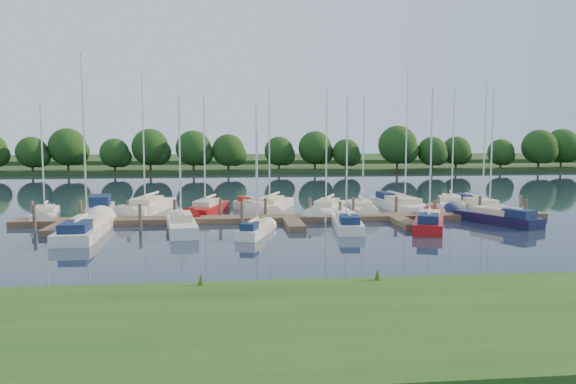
{
  "coord_description": "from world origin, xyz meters",
  "views": [
    {
      "loc": [
        -4.56,
        -33.54,
        6.42
      ],
      "look_at": [
        -0.12,
        8.0,
        2.2
      ],
      "focal_mm": 35.0,
      "sensor_mm": 36.0,
      "label": 1
    }
  ],
  "objects": [
    {
      "name": "sailboat_s_0",
      "position": [
        -13.79,
        3.59,
        0.32
      ],
      "size": [
        2.49,
        9.6,
        12.11
      ],
      "rotation": [
        0.0,
        0.0,
        0.03
      ],
      "color": "white",
      "rests_on": "ground"
    },
    {
      "name": "sailboat_n_5",
      "position": [
        -0.99,
        14.07,
        0.28
      ],
      "size": [
        4.52,
        8.58,
        11.03
      ],
      "rotation": [
        0.0,
        0.0,
        2.78
      ],
      "color": "white",
      "rests_on": "ground"
    },
    {
      "name": "sailboat_n_3",
      "position": [
        -6.36,
        12.28,
        0.28
      ],
      "size": [
        3.6,
        7.87,
        10.15
      ],
      "rotation": [
        0.0,
        0.0,
        2.86
      ],
      "color": "#A80F13",
      "rests_on": "ground"
    },
    {
      "name": "sailboat_n_8",
      "position": [
        10.35,
        13.04,
        0.33
      ],
      "size": [
        3.54,
        9.88,
        12.36
      ],
      "rotation": [
        0.0,
        0.0,
        3.29
      ],
      "color": "white",
      "rests_on": "ground"
    },
    {
      "name": "sailboat_s_3",
      "position": [
        3.58,
        4.28,
        0.32
      ],
      "size": [
        2.46,
        7.41,
        9.44
      ],
      "rotation": [
        0.0,
        0.0,
        -0.12
      ],
      "color": "white",
      "rests_on": "ground"
    },
    {
      "name": "sailboat_s_4",
      "position": [
        9.31,
        3.79,
        0.33
      ],
      "size": [
        4.23,
        7.83,
        10.18
      ],
      "rotation": [
        0.0,
        0.0,
        -0.38
      ],
      "color": "#A80F13",
      "rests_on": "ground"
    },
    {
      "name": "sailboat_n_2",
      "position": [
        -11.41,
        14.02,
        0.28
      ],
      "size": [
        3.9,
        9.66,
        12.19
      ],
      "rotation": [
        0.0,
        0.0,
        2.93
      ],
      "color": "white",
      "rests_on": "ground"
    },
    {
      "name": "sailboat_n_4",
      "position": [
        -2.35,
        13.26,
        0.31
      ],
      "size": [
        3.47,
        7.26,
        9.26
      ],
      "rotation": [
        0.0,
        0.0,
        3.45
      ],
      "color": "white",
      "rests_on": "ground"
    },
    {
      "name": "mooring_pilings",
      "position": [
        0.0,
        8.43,
        0.6
      ],
      "size": [
        38.24,
        2.84,
        2.0
      ],
      "color": "#473D33",
      "rests_on": "ground"
    },
    {
      "name": "dock",
      "position": [
        0.0,
        7.31,
        0.2
      ],
      "size": [
        40.0,
        6.0,
        0.4
      ],
      "color": "brown",
      "rests_on": "ground"
    },
    {
      "name": "sailboat_n_9",
      "position": [
        15.07,
        13.95,
        0.28
      ],
      "size": [
        4.41,
        8.55,
        10.95
      ],
      "rotation": [
        0.0,
        0.0,
        2.79
      ],
      "color": "white",
      "rests_on": "ground"
    },
    {
      "name": "sailboat_n_7",
      "position": [
        6.57,
        12.01,
        0.27
      ],
      "size": [
        2.67,
        7.96,
        10.0
      ],
      "rotation": [
        0.0,
        0.0,
        3.02
      ],
      "color": "white",
      "rests_on": "ground"
    },
    {
      "name": "sailboat_n_0",
      "position": [
        -18.63,
        10.99,
        0.27
      ],
      "size": [
        3.06,
        7.37,
        9.31
      ],
      "rotation": [
        0.0,
        0.0,
        3.37
      ],
      "color": "white",
      "rests_on": "ground"
    },
    {
      "name": "sailboat_s_1",
      "position": [
        -7.72,
        4.16,
        0.29
      ],
      "size": [
        2.58,
        7.4,
        9.66
      ],
      "rotation": [
        0.0,
        0.0,
        0.14
      ],
      "color": "white",
      "rests_on": "ground"
    },
    {
      "name": "near_bank",
      "position": [
        0.0,
        -16.0,
        0.25
      ],
      "size": [
        90.0,
        10.0,
        0.5
      ],
      "primitive_type": "cube",
      "color": "#224B15",
      "rests_on": "ground"
    },
    {
      "name": "far_shore",
      "position": [
        0.0,
        75.0,
        0.3
      ],
      "size": [
        180.0,
        30.0,
        0.6
      ],
      "primitive_type": "cube",
      "color": "#233B17",
      "rests_on": "ground"
    },
    {
      "name": "motorboat",
      "position": [
        -14.93,
        12.98,
        0.39
      ],
      "size": [
        2.47,
        6.45,
        1.97
      ],
      "rotation": [
        0.0,
        0.0,
        3.26
      ],
      "color": "white",
      "rests_on": "ground"
    },
    {
      "name": "ground",
      "position": [
        0.0,
        0.0,
        0.0
      ],
      "size": [
        260.0,
        260.0,
        0.0
      ],
      "primitive_type": "plane",
      "color": "#1C2738",
      "rests_on": "ground"
    },
    {
      "name": "sailboat_n_6",
      "position": [
        3.42,
        11.27,
        0.28
      ],
      "size": [
        4.54,
        8.13,
        10.63
      ],
      "rotation": [
        0.0,
        0.0,
        2.74
      ],
      "color": "white",
      "rests_on": "ground"
    },
    {
      "name": "sailboat_n_10",
      "position": [
        16.86,
        12.07,
        0.32
      ],
      "size": [
        2.54,
        8.82,
        11.11
      ],
      "rotation": [
        0.0,
        0.0,
        3.2
      ],
      "color": "white",
      "rests_on": "ground"
    },
    {
      "name": "sailboat_s_5",
      "position": [
        14.83,
        5.36,
        0.33
      ],
      "size": [
        4.55,
        7.68,
        10.12
      ],
      "rotation": [
        0.0,
        0.0,
        0.43
      ],
      "color": "#0F1234",
      "rests_on": "ground"
    },
    {
      "name": "distant_hill",
      "position": [
        0.0,
        100.0,
        0.7
      ],
      "size": [
        220.0,
        40.0,
        1.4
      ],
      "primitive_type": "cube",
      "color": "#2B4920",
      "rests_on": "ground"
    },
    {
      "name": "treeline",
      "position": [
        -0.63,
        61.42,
        4.12
      ],
      "size": [
        143.61,
        9.85,
        8.21
      ],
      "color": "#38281C",
      "rests_on": "ground"
    },
    {
      "name": "sailboat_s_2",
      "position": [
        -2.83,
        2.13,
        0.31
      ],
      "size": [
        2.69,
        5.36,
        7.06
      ],
      "rotation": [
        0.0,
        0.0,
        -0.33
      ],
      "color": "white",
      "rests_on": "ground"
    }
  ]
}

